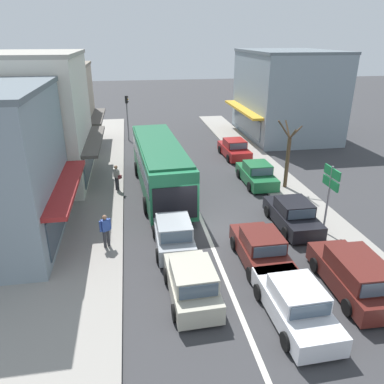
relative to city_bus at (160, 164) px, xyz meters
The scene contains 21 objects.
ground_plane 6.02m from the city_bus, 71.41° to the right, with size 140.00×140.00×0.00m, color #353538.
lane_centre_line 2.98m from the city_bus, 37.97° to the right, with size 0.20×28.00×0.01m, color silver.
sidewalk_left 5.33m from the city_bus, behind, with size 5.20×44.00×0.14m, color gray.
kerb_right 8.25m from the city_bus, ahead, with size 2.80×44.00×0.12m, color gray.
shopfront_mid_block 9.25m from the city_bus, 158.86° to the left, with size 8.53×8.53×8.36m.
shopfront_far_end 14.25m from the city_bus, 126.17° to the left, with size 7.91×7.61×7.10m.
building_right_far 18.49m from the city_bus, 43.58° to the left, with size 8.68×10.51×8.02m.
city_bus is the anchor object (origin of this frame).
sedan_queue_far_back 9.65m from the city_bus, 67.76° to the right, with size 1.91×4.21×1.47m.
hatchback_adjacent_lane_lead 10.86m from the city_bus, 88.69° to the right, with size 1.91×3.75×1.54m.
hatchback_behind_bus_mid 7.12m from the city_bus, 90.02° to the right, with size 1.82×3.70×1.54m.
sedan_queue_gap_filler 13.06m from the city_bus, 73.85° to the right, with size 1.98×4.25×1.47m.
parked_wagon_kerb_front 13.15m from the city_bus, 60.22° to the right, with size 2.03×4.55×1.58m.
parked_sedan_kerb_second 8.74m from the city_bus, 42.56° to the right, with size 1.90×4.20×1.47m.
parked_sedan_kerb_third 6.61m from the city_bus, ahead, with size 1.91×4.21×1.47m.
parked_sedan_kerb_rear 9.27m from the city_bus, 44.08° to the left, with size 2.01×4.26×1.47m.
traffic_light_downstreet 13.22m from the city_bus, 98.27° to the left, with size 0.33×0.24×4.20m.
directional_road_sign 10.31m from the city_bus, 42.12° to the right, with size 0.10×1.40×3.60m.
street_tree_right 8.10m from the city_bus, ahead, with size 1.64×1.66×4.53m.
pedestrian_with_handbag_near 2.87m from the city_bus, behind, with size 0.54×0.57×1.63m.
pedestrian_browsing_midblock 7.34m from the city_bus, 115.10° to the right, with size 0.51×0.36×1.63m.
Camera 1 is at (-3.47, -16.81, 9.30)m, focal length 35.00 mm.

